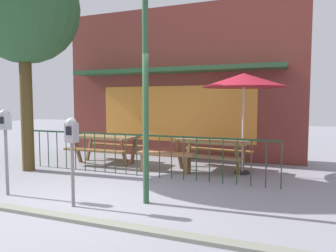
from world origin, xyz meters
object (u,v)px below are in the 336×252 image
at_px(patio_bench, 165,158).
at_px(picnic_table_right, 211,146).
at_px(street_tree, 23,8).
at_px(street_lamp, 145,42).
at_px(parking_meter_far, 5,129).
at_px(patio_umbrella, 244,81).
at_px(parking_meter_near, 72,138).
at_px(picnic_table_left, 106,141).

bearing_deg(patio_bench, picnic_table_right, 28.84).
distance_m(street_tree, street_lamp, 4.24).
relative_size(parking_meter_far, street_tree, 0.30).
xyz_separation_m(parking_meter_far, street_tree, (-1.26, 1.75, 2.75)).
distance_m(patio_bench, street_lamp, 3.35).
bearing_deg(patio_umbrella, patio_bench, -164.56).
xyz_separation_m(picnic_table_right, street_tree, (-4.28, -1.63, 3.36)).
bearing_deg(parking_meter_far, street_lamp, 11.07).
bearing_deg(parking_meter_near, street_lamp, 29.71).
xyz_separation_m(picnic_table_right, parking_meter_far, (-3.02, -3.39, 0.61)).
distance_m(patio_bench, parking_meter_far, 3.58).
distance_m(patio_umbrella, street_lamp, 3.11).
distance_m(patio_bench, parking_meter_near, 3.06).
height_order(parking_meter_near, street_lamp, street_lamp).
height_order(picnic_table_right, patio_umbrella, patio_umbrella).
relative_size(picnic_table_left, patio_umbrella, 0.76).
height_order(picnic_table_right, parking_meter_near, parking_meter_near).
xyz_separation_m(parking_meter_near, parking_meter_far, (-1.54, 0.09, 0.09)).
bearing_deg(street_tree, patio_umbrella, 17.26).
xyz_separation_m(picnic_table_left, street_lamp, (2.54, -2.74, 2.08)).
height_order(patio_umbrella, parking_meter_near, patio_umbrella).
height_order(patio_umbrella, parking_meter_far, patio_umbrella).
relative_size(patio_bench, parking_meter_near, 0.97).
bearing_deg(patio_bench, picnic_table_left, 168.07).
height_order(patio_umbrella, street_tree, street_tree).
height_order(picnic_table_left, patio_bench, picnic_table_left).
bearing_deg(picnic_table_left, patio_umbrella, 1.17).
bearing_deg(street_lamp, parking_meter_near, -150.29).
relative_size(picnic_table_left, parking_meter_far, 1.15).
height_order(picnic_table_left, patio_umbrella, patio_umbrella).
height_order(picnic_table_right, street_tree, street_tree).
bearing_deg(parking_meter_far, picnic_table_left, 89.27).
height_order(picnic_table_right, patio_bench, picnic_table_right).
height_order(parking_meter_near, street_tree, street_tree).
bearing_deg(picnic_table_left, street_tree, -131.09).
xyz_separation_m(picnic_table_left, street_tree, (-1.30, -1.49, 3.36)).
distance_m(picnic_table_right, street_tree, 5.68).
distance_m(picnic_table_left, patio_bench, 2.03).
relative_size(picnic_table_left, parking_meter_near, 1.24).
xyz_separation_m(picnic_table_left, parking_meter_near, (1.50, -3.34, 0.52)).
height_order(parking_meter_far, street_lamp, street_lamp).
bearing_deg(patio_umbrella, picnic_table_left, -178.83).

